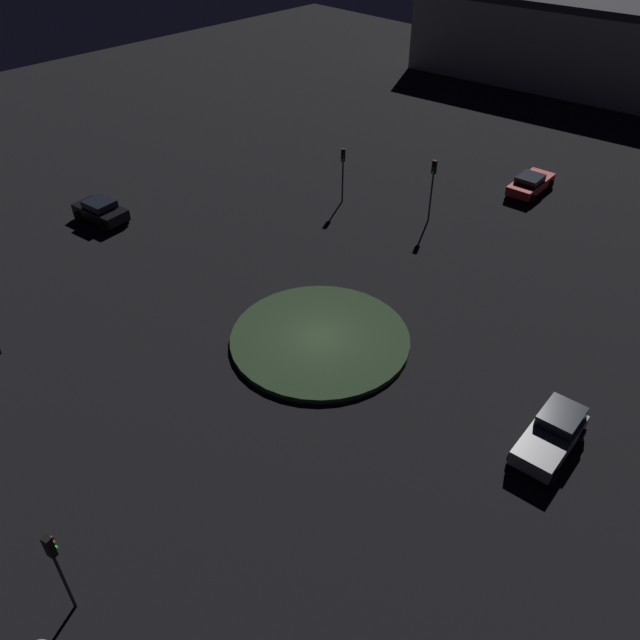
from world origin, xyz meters
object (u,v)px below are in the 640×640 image
object	(u,v)px
car_red	(531,183)
car_black	(101,211)
traffic_light_west	(56,559)
store_building	(562,40)
traffic_light_northeast	(343,165)
car_grey	(552,435)
traffic_light_east	(433,179)

from	to	relation	value
car_red	car_black	xyz separation A→B (m)	(-24.58, 18.84, 0.05)
car_red	traffic_light_west	bearing A→B (deg)	-177.05
store_building	traffic_light_northeast	bearing A→B (deg)	87.28
car_grey	traffic_light_northeast	size ratio (longest dim) A/B	1.05
traffic_light_northeast	traffic_light_east	distance (m)	6.54
store_building	car_red	bearing A→B (deg)	107.48
car_black	traffic_light_west	bearing A→B (deg)	139.79
car_red	traffic_light_east	xyz separation A→B (m)	(-8.76, 2.77, 2.38)
traffic_light_east	car_grey	bearing A→B (deg)	36.60
car_red	store_building	world-z (taller)	store_building
traffic_light_northeast	store_building	world-z (taller)	store_building
car_grey	store_building	size ratio (longest dim) A/B	0.14
car_grey	traffic_light_east	distance (m)	20.80
car_black	traffic_light_northeast	size ratio (longest dim) A/B	1.02
car_red	traffic_light_east	size ratio (longest dim) A/B	1.04
traffic_light_northeast	store_building	distance (m)	36.69
car_grey	traffic_light_west	bearing A→B (deg)	-29.36
traffic_light_west	traffic_light_east	xyz separation A→B (m)	(31.01, 7.97, 0.25)
store_building	traffic_light_east	bearing A→B (deg)	97.53
car_red	store_building	bearing A→B (deg)	20.08
traffic_light_east	store_building	size ratio (longest dim) A/B	0.14
car_grey	car_red	distance (m)	25.47
car_red	store_building	distance (m)	28.49
car_grey	store_building	world-z (taller)	store_building
car_red	traffic_light_northeast	bearing A→B (deg)	135.92
traffic_light_east	traffic_light_northeast	bearing A→B (deg)	-86.19
traffic_light_northeast	store_building	size ratio (longest dim) A/B	0.13
car_grey	car_black	size ratio (longest dim) A/B	1.03
traffic_light_northeast	store_building	xyz separation A→B (m)	(36.56, 2.80, 1.36)
car_grey	car_red	world-z (taller)	car_grey
car_black	traffic_light_northeast	xyz separation A→B (m)	(13.74, -9.88, 2.06)
traffic_light_east	traffic_light_west	bearing A→B (deg)	-0.35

